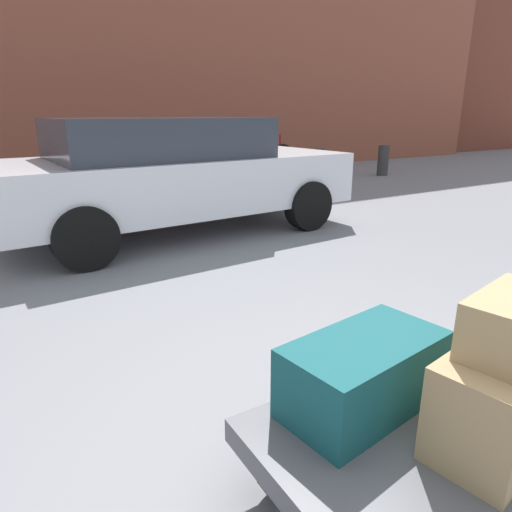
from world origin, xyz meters
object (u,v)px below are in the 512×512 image
Objects in this scene: parked_car at (175,173)px; bollard_kerb_far at (319,165)px; bollard_kerb_mid at (277,168)px; bollard_kerb_near at (209,173)px; luggage_cart at (417,441)px; bollard_corner at (383,160)px; duffel_bag_teal_rear_right at (364,373)px; bicycle_leaning at (264,159)px; duffel_bag_tan_front_left at (504,397)px.

bollard_kerb_far is at bearing 30.69° from parked_car.
parked_car is 6.09× the size of bollard_kerb_mid.
bollard_kerb_near and bollard_kerb_far have the same top height.
luggage_cart is at bearing -126.20° from bollard_kerb_far.
bollard_corner is at bearing 0.00° from bollard_kerb_far.
luggage_cart is at bearing -109.35° from bollard_kerb_near.
bollard_corner is (7.29, 6.88, -0.13)m from duffel_bag_teal_rear_right.
bicycle_leaning is at bearing 66.10° from bollard_kerb_mid.
parked_car is at bearing -132.86° from bicycle_leaning.
bicycle_leaning reaches higher than bollard_kerb_far.
bicycle_leaning is 2.93m from bollard_corner.
parked_car is (0.79, 4.47, 0.49)m from luggage_cart.
bollard_kerb_mid and bollard_corner have the same top height.
duffel_bag_tan_front_left is 0.14× the size of parked_car.
luggage_cart is at bearing -119.95° from bollard_kerb_mid.
duffel_bag_teal_rear_right is 0.38× the size of bicycle_leaning.
bollard_kerb_mid is at bearing 38.40° from parked_car.
duffel_bag_teal_rear_right is 0.93× the size of bollard_kerb_far.
parked_car is 6.03m from bicycle_leaning.
bollard_corner is (7.20, 7.08, 0.09)m from luggage_cart.
bollard_kerb_mid is at bearing 60.05° from luggage_cart.
bollard_corner is at bearing 0.00° from bollard_kerb_mid.
duffel_bag_teal_rear_right is 10.02m from bollard_corner.
duffel_bag_tan_front_left is 8.26m from bollard_kerb_mid.
duffel_bag_tan_front_left is 0.93× the size of duffel_bag_teal_rear_right.
bollard_kerb_near is (1.70, 2.61, -0.40)m from parked_car.
parked_car reaches higher than bicycle_leaning.
bollard_corner is (2.01, 0.00, 0.00)m from bollard_kerb_far.
luggage_cart is 0.70× the size of bicycle_leaning.
bollard_kerb_far is at bearing 44.92° from duffel_bag_teal_rear_right.
parked_car is 5.13m from bollard_kerb_far.
bollard_corner reaches higher than duffel_bag_teal_rear_right.
luggage_cart is 1.83× the size of duffel_bag_teal_rear_right.
duffel_bag_teal_rear_right is 10.00m from bicycle_leaning.
luggage_cart is 1.70× the size of bollard_kerb_far.
duffel_bag_tan_front_left is at bearing -133.95° from bollard_corner.
luggage_cart is 8.78m from bollard_kerb_far.
luggage_cart is 0.36m from duffel_bag_tan_front_left.
bollard_kerb_far is at bearing 0.00° from bollard_kerb_mid.
bollard_corner is at bearing 0.00° from bollard_kerb_near.
parked_car reaches higher than bollard_kerb_far.
duffel_bag_tan_front_left is at bearing -107.59° from bollard_kerb_near.
luggage_cart is 1.70× the size of bollard_corner.
bollard_kerb_near is at bearing 61.85° from duffel_bag_teal_rear_right.
luggage_cart is 10.13m from bicycle_leaning.
bollard_kerb_mid is 3.12m from bollard_corner.
bollard_kerb_far is (1.10, 0.00, 0.00)m from bollard_kerb_mid.
parked_car is at bearing 80.04° from luggage_cart.
luggage_cart is at bearing -99.96° from parked_car.
bicycle_leaning is at bearing 47.14° from parked_car.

